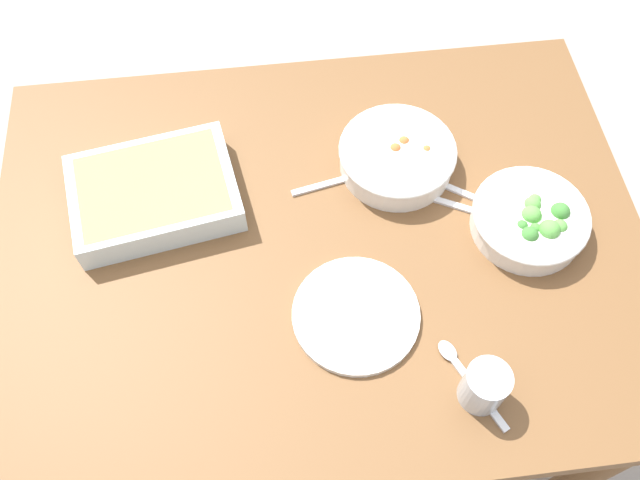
{
  "coord_description": "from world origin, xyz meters",
  "views": [
    {
      "loc": [
        0.07,
        0.61,
        1.8
      ],
      "look_at": [
        0.0,
        0.0,
        0.74
      ],
      "focal_mm": 37.67,
      "sensor_mm": 36.0,
      "label": 1
    }
  ],
  "objects_px": {
    "side_plate": "(356,315)",
    "fork_on_table": "(483,202)",
    "drink_cup": "(484,387)",
    "spoon_by_stew": "(348,178)",
    "spoon_by_broccoli": "(465,208)",
    "spoon_spare": "(463,372)",
    "stew_bowl": "(397,156)",
    "broccoli_bowl": "(530,220)",
    "baking_dish": "(154,192)"
  },
  "relations": [
    {
      "from": "spoon_spare",
      "to": "fork_on_table",
      "type": "height_order",
      "value": "spoon_spare"
    },
    {
      "from": "drink_cup",
      "to": "spoon_by_broccoli",
      "type": "height_order",
      "value": "drink_cup"
    },
    {
      "from": "stew_bowl",
      "to": "spoon_spare",
      "type": "bearing_deg",
      "value": 94.83
    },
    {
      "from": "broccoli_bowl",
      "to": "baking_dish",
      "type": "distance_m",
      "value": 0.69
    },
    {
      "from": "fork_on_table",
      "to": "stew_bowl",
      "type": "bearing_deg",
      "value": -34.81
    },
    {
      "from": "broccoli_bowl",
      "to": "fork_on_table",
      "type": "relative_size",
      "value": 1.37
    },
    {
      "from": "drink_cup",
      "to": "spoon_by_stew",
      "type": "distance_m",
      "value": 0.47
    },
    {
      "from": "baking_dish",
      "to": "spoon_by_stew",
      "type": "xyz_separation_m",
      "value": [
        -0.36,
        -0.01,
        -0.03
      ]
    },
    {
      "from": "baking_dish",
      "to": "side_plate",
      "type": "height_order",
      "value": "baking_dish"
    },
    {
      "from": "side_plate",
      "to": "spoon_by_broccoli",
      "type": "xyz_separation_m",
      "value": [
        -0.24,
        -0.19,
        -0.0
      ]
    },
    {
      "from": "spoon_by_broccoli",
      "to": "spoon_spare",
      "type": "height_order",
      "value": "same"
    },
    {
      "from": "spoon_by_stew",
      "to": "stew_bowl",
      "type": "bearing_deg",
      "value": -168.23
    },
    {
      "from": "stew_bowl",
      "to": "fork_on_table",
      "type": "relative_size",
      "value": 1.45
    },
    {
      "from": "broccoli_bowl",
      "to": "spoon_by_stew",
      "type": "bearing_deg",
      "value": -25.51
    },
    {
      "from": "stew_bowl",
      "to": "baking_dish",
      "type": "relative_size",
      "value": 0.68
    },
    {
      "from": "stew_bowl",
      "to": "spoon_spare",
      "type": "xyz_separation_m",
      "value": [
        -0.04,
        0.43,
        -0.03
      ]
    },
    {
      "from": "stew_bowl",
      "to": "spoon_by_stew",
      "type": "xyz_separation_m",
      "value": [
        0.1,
        0.02,
        -0.03
      ]
    },
    {
      "from": "broccoli_bowl",
      "to": "drink_cup",
      "type": "height_order",
      "value": "drink_cup"
    },
    {
      "from": "baking_dish",
      "to": "spoon_by_stew",
      "type": "relative_size",
      "value": 1.9
    },
    {
      "from": "spoon_spare",
      "to": "fork_on_table",
      "type": "relative_size",
      "value": 1.07
    },
    {
      "from": "spoon_by_stew",
      "to": "spoon_spare",
      "type": "bearing_deg",
      "value": 108.18
    },
    {
      "from": "broccoli_bowl",
      "to": "spoon_spare",
      "type": "bearing_deg",
      "value": 55.29
    },
    {
      "from": "stew_bowl",
      "to": "baking_dish",
      "type": "distance_m",
      "value": 0.46
    },
    {
      "from": "side_plate",
      "to": "fork_on_table",
      "type": "height_order",
      "value": "side_plate"
    },
    {
      "from": "baking_dish",
      "to": "spoon_by_stew",
      "type": "distance_m",
      "value": 0.37
    },
    {
      "from": "side_plate",
      "to": "spoon_spare",
      "type": "xyz_separation_m",
      "value": [
        -0.16,
        0.12,
        -0.0
      ]
    },
    {
      "from": "drink_cup",
      "to": "fork_on_table",
      "type": "bearing_deg",
      "value": -104.78
    },
    {
      "from": "spoon_by_stew",
      "to": "side_plate",
      "type": "bearing_deg",
      "value": 84.82
    },
    {
      "from": "stew_bowl",
      "to": "spoon_by_stew",
      "type": "relative_size",
      "value": 1.29
    },
    {
      "from": "spoon_spare",
      "to": "spoon_by_broccoli",
      "type": "bearing_deg",
      "value": -103.56
    },
    {
      "from": "fork_on_table",
      "to": "spoon_by_stew",
      "type": "bearing_deg",
      "value": -18.72
    },
    {
      "from": "stew_bowl",
      "to": "fork_on_table",
      "type": "bearing_deg",
      "value": 145.19
    },
    {
      "from": "broccoli_bowl",
      "to": "baking_dish",
      "type": "relative_size",
      "value": 0.64
    },
    {
      "from": "spoon_by_stew",
      "to": "fork_on_table",
      "type": "xyz_separation_m",
      "value": [
        -0.25,
        0.08,
        -0.0
      ]
    },
    {
      "from": "stew_bowl",
      "to": "spoon_by_stew",
      "type": "height_order",
      "value": "stew_bowl"
    },
    {
      "from": "broccoli_bowl",
      "to": "drink_cup",
      "type": "distance_m",
      "value": 0.34
    },
    {
      "from": "spoon_by_broccoli",
      "to": "spoon_spare",
      "type": "bearing_deg",
      "value": 76.44
    },
    {
      "from": "broccoli_bowl",
      "to": "spoon_by_stew",
      "type": "xyz_separation_m",
      "value": [
        0.31,
        -0.15,
        -0.03
      ]
    },
    {
      "from": "side_plate",
      "to": "fork_on_table",
      "type": "distance_m",
      "value": 0.34
    },
    {
      "from": "side_plate",
      "to": "spoon_spare",
      "type": "distance_m",
      "value": 0.2
    },
    {
      "from": "side_plate",
      "to": "fork_on_table",
      "type": "xyz_separation_m",
      "value": [
        -0.27,
        -0.2,
        -0.0
      ]
    },
    {
      "from": "baking_dish",
      "to": "fork_on_table",
      "type": "bearing_deg",
      "value": 173.1
    },
    {
      "from": "stew_bowl",
      "to": "spoon_by_broccoli",
      "type": "distance_m",
      "value": 0.16
    },
    {
      "from": "broccoli_bowl",
      "to": "baking_dish",
      "type": "height_order",
      "value": "broccoli_bowl"
    },
    {
      "from": "stew_bowl",
      "to": "side_plate",
      "type": "relative_size",
      "value": 1.03
    },
    {
      "from": "spoon_by_stew",
      "to": "spoon_spare",
      "type": "xyz_separation_m",
      "value": [
        -0.13,
        0.41,
        0.0
      ]
    },
    {
      "from": "baking_dish",
      "to": "spoon_spare",
      "type": "xyz_separation_m",
      "value": [
        -0.5,
        0.4,
        -0.03
      ]
    },
    {
      "from": "stew_bowl",
      "to": "side_plate",
      "type": "bearing_deg",
      "value": 68.07
    },
    {
      "from": "spoon_spare",
      "to": "drink_cup",
      "type": "bearing_deg",
      "value": 114.78
    },
    {
      "from": "stew_bowl",
      "to": "spoon_by_broccoli",
      "type": "height_order",
      "value": "stew_bowl"
    }
  ]
}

